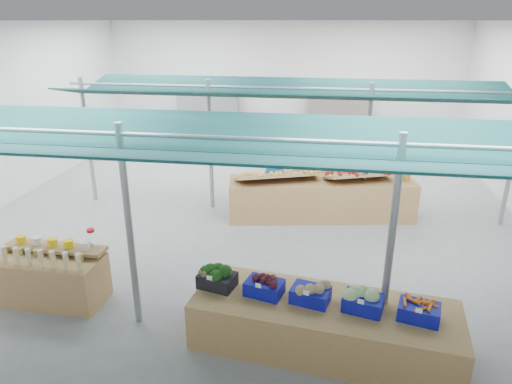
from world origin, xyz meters
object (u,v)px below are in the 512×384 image
at_px(vendor_right, 348,169).
at_px(vendor_left, 274,165).
at_px(bottle_shelf, 52,276).
at_px(veg_counter, 323,325).
at_px(fruit_counter, 321,198).

bearing_deg(vendor_right, vendor_left, -9.90).
bearing_deg(bottle_shelf, vendor_left, 61.62).
bearing_deg(vendor_left, veg_counter, 93.69).
relative_size(fruit_counter, vendor_right, 2.50).
bearing_deg(fruit_counter, veg_counter, -98.04).
bearing_deg(veg_counter, vendor_left, 110.59).
xyz_separation_m(veg_counter, fruit_counter, (-0.14, 4.46, 0.10)).
distance_m(veg_counter, fruit_counter, 4.47).
height_order(fruit_counter, vendor_right, vendor_right).
bearing_deg(bottle_shelf, fruit_counter, 45.53).
bearing_deg(vendor_left, bottle_shelf, 50.02).
height_order(veg_counter, fruit_counter, fruit_counter).
bearing_deg(vendor_right, veg_counter, 75.42).
xyz_separation_m(fruit_counter, vendor_left, (-1.20, 1.10, 0.38)).
distance_m(vendor_left, vendor_right, 1.80).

